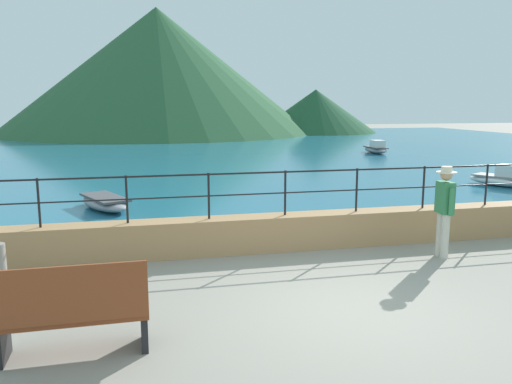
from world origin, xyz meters
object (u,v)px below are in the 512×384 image
Objects in this scene: person_walking at (444,207)px; boat_2 at (376,148)px; boat_0 at (105,202)px; boat_1 at (504,178)px; bench_main at (73,311)px.

person_walking reaches higher than boat_2.
boat_1 reaches higher than boat_0.
bench_main is 16.08m from boat_1.
boat_0 is at bearing -175.92° from boat_1.
person_walking is at bearing -112.68° from boat_2.
bench_main is 0.69× the size of boat_0.
boat_1 is (13.30, 0.95, 0.07)m from boat_0.
boat_2 is (7.80, 18.66, -0.65)m from person_walking.
boat_2 is at bearing 85.02° from boat_1.
boat_2 is at bearing 67.32° from person_walking.
boat_0 is at bearing 138.59° from person_walking.
person_walking is (6.40, 2.52, 0.42)m from bench_main.
person_walking is 8.75m from boat_0.
boat_0 is (-6.54, 5.77, -0.72)m from person_walking.
boat_1 is at bearing 35.06° from bench_main.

